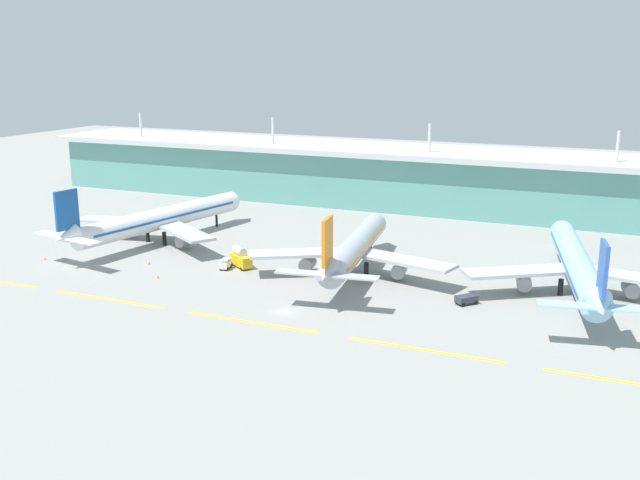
# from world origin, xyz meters

# --- Properties ---
(ground_plane) EXTENTS (600.00, 600.00, 0.00)m
(ground_plane) POSITION_xyz_m (0.00, 0.00, 0.00)
(ground_plane) COLOR gray
(terminal_building) EXTENTS (288.00, 34.00, 28.49)m
(terminal_building) POSITION_xyz_m (-0.00, 110.87, 9.95)
(terminal_building) COLOR #5B9E93
(terminal_building) RESTS_ON ground
(airliner_near) EXTENTS (48.01, 67.73, 18.90)m
(airliner_near) POSITION_xyz_m (-55.90, 36.63, 6.45)
(airliner_near) COLOR white
(airliner_near) RESTS_ON ground
(airliner_middle) EXTENTS (48.27, 59.08, 18.90)m
(airliner_middle) POSITION_xyz_m (3.65, 29.05, 6.44)
(airliner_middle) COLOR #ADB2BC
(airliner_middle) RESTS_ON ground
(airliner_far) EXTENTS (47.80, 68.52, 18.90)m
(airliner_far) POSITION_xyz_m (52.16, 34.79, 6.45)
(airliner_far) COLOR #9ED1EA
(airliner_far) RESTS_ON ground
(taxiway_stripe_mid_west) EXTENTS (28.00, 0.70, 0.04)m
(taxiway_stripe_mid_west) POSITION_xyz_m (-37.00, -8.06, 0.02)
(taxiway_stripe_mid_west) COLOR yellow
(taxiway_stripe_mid_west) RESTS_ON ground
(taxiway_stripe_centre) EXTENTS (28.00, 0.70, 0.04)m
(taxiway_stripe_centre) POSITION_xyz_m (-3.00, -8.06, 0.02)
(taxiway_stripe_centre) COLOR yellow
(taxiway_stripe_centre) RESTS_ON ground
(taxiway_stripe_mid_east) EXTENTS (28.00, 0.70, 0.04)m
(taxiway_stripe_mid_east) POSITION_xyz_m (31.00, -8.06, 0.02)
(taxiway_stripe_mid_east) COLOR yellow
(taxiway_stripe_mid_east) RESTS_ON ground
(taxiway_stripe_east) EXTENTS (28.00, 0.70, 0.04)m
(taxiway_stripe_east) POSITION_xyz_m (65.00, -8.06, 0.02)
(taxiway_stripe_east) COLOR yellow
(taxiway_stripe_east) RESTS_ON ground
(fuel_truck) EXTENTS (7.40, 6.23, 4.95)m
(fuel_truck) POSITION_xyz_m (-23.72, 24.26, 2.26)
(fuel_truck) COLOR gold
(fuel_truck) RESTS_ON ground
(baggage_cart) EXTENTS (2.63, 3.89, 2.48)m
(baggage_cart) POSITION_xyz_m (-26.22, 21.30, 1.26)
(baggage_cart) COLOR silver
(baggage_cart) RESTS_ON ground
(pushback_tug) EXTENTS (4.70, 4.89, 1.85)m
(pushback_tug) POSITION_xyz_m (32.24, 18.98, 1.10)
(pushback_tug) COLOR #333842
(pushback_tug) RESTS_ON ground
(safety_cone_left_wingtip) EXTENTS (0.56, 0.56, 0.70)m
(safety_cone_left_wingtip) POSITION_xyz_m (-45.63, 17.55, 0.35)
(safety_cone_left_wingtip) COLOR orange
(safety_cone_left_wingtip) RESTS_ON ground
(safety_cone_nose_front) EXTENTS (0.56, 0.56, 0.70)m
(safety_cone_nose_front) POSITION_xyz_m (-71.96, 10.50, 0.35)
(safety_cone_nose_front) COLOR orange
(safety_cone_nose_front) RESTS_ON ground
(safety_cone_right_wingtip) EXTENTS (0.56, 0.56, 0.70)m
(safety_cone_right_wingtip) POSITION_xyz_m (-36.68, 8.68, 0.35)
(safety_cone_right_wingtip) COLOR orange
(safety_cone_right_wingtip) RESTS_ON ground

